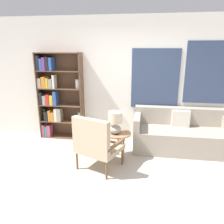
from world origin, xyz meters
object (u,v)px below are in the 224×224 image
object	(u,v)px
armchair	(95,142)
side_table	(117,136)
bookshelf	(55,97)
table_lamp	(115,122)
couch	(180,134)

from	to	relation	value
armchair	side_table	size ratio (longest dim) A/B	1.84
bookshelf	table_lamp	size ratio (longest dim) A/B	4.76
side_table	table_lamp	world-z (taller)	table_lamp
couch	bookshelf	bearing A→B (deg)	174.64
armchair	table_lamp	world-z (taller)	armchair
armchair	bookshelf	bearing A→B (deg)	132.32
bookshelf	couch	distance (m)	2.86
armchair	side_table	bearing A→B (deg)	57.50
table_lamp	armchair	bearing A→B (deg)	-121.67
couch	side_table	bearing A→B (deg)	-153.47
bookshelf	armchair	distance (m)	1.88
couch	side_table	distance (m)	1.39
side_table	armchair	bearing A→B (deg)	-122.50
bookshelf	side_table	distance (m)	1.84
armchair	table_lamp	xyz separation A→B (m)	(0.27, 0.44, 0.22)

